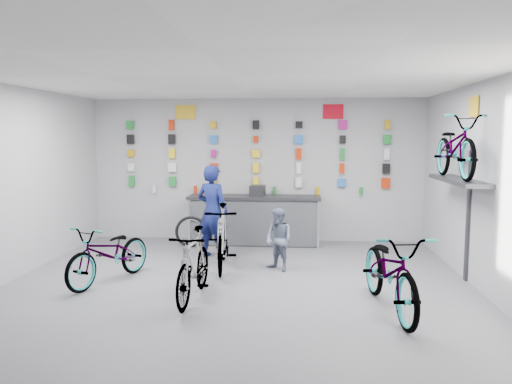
# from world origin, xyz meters

# --- Properties ---
(floor) EXTENTS (8.00, 8.00, 0.00)m
(floor) POSITION_xyz_m (0.00, 0.00, 0.00)
(floor) COLOR #56565C
(floor) RESTS_ON ground
(ceiling) EXTENTS (8.00, 8.00, 0.00)m
(ceiling) POSITION_xyz_m (0.00, 0.00, 3.00)
(ceiling) COLOR white
(ceiling) RESTS_ON wall_back
(wall_back) EXTENTS (7.00, 0.00, 7.00)m
(wall_back) POSITION_xyz_m (0.00, 4.00, 1.50)
(wall_back) COLOR #B0B0B2
(wall_back) RESTS_ON floor
(wall_front) EXTENTS (7.00, 0.00, 7.00)m
(wall_front) POSITION_xyz_m (0.00, -4.00, 1.50)
(wall_front) COLOR #B0B0B2
(wall_front) RESTS_ON floor
(wall_right) EXTENTS (0.00, 8.00, 8.00)m
(wall_right) POSITION_xyz_m (3.50, 0.00, 1.50)
(wall_right) COLOR #B0B0B2
(wall_right) RESTS_ON floor
(counter) EXTENTS (2.70, 0.66, 1.00)m
(counter) POSITION_xyz_m (0.00, 3.54, 0.49)
(counter) COLOR black
(counter) RESTS_ON floor
(merch_wall) EXTENTS (5.57, 0.08, 1.56)m
(merch_wall) POSITION_xyz_m (0.00, 3.93, 1.78)
(merch_wall) COLOR #1E8530
(merch_wall) RESTS_ON wall_back
(wall_bracket) EXTENTS (0.39, 1.90, 2.00)m
(wall_bracket) POSITION_xyz_m (3.33, 1.20, 1.46)
(wall_bracket) COLOR #333338
(wall_bracket) RESTS_ON wall_right
(sign_left) EXTENTS (0.42, 0.02, 0.30)m
(sign_left) POSITION_xyz_m (-1.50, 3.98, 2.72)
(sign_left) COLOR gold
(sign_left) RESTS_ON wall_back
(sign_right) EXTENTS (0.42, 0.02, 0.30)m
(sign_right) POSITION_xyz_m (1.60, 3.98, 2.72)
(sign_right) COLOR red
(sign_right) RESTS_ON wall_back
(sign_side) EXTENTS (0.02, 0.40, 0.30)m
(sign_side) POSITION_xyz_m (3.48, 1.20, 2.65)
(sign_side) COLOR gold
(sign_side) RESTS_ON wall_right
(bike_left) EXTENTS (1.18, 1.82, 0.90)m
(bike_left) POSITION_xyz_m (-1.94, 0.64, 0.45)
(bike_left) COLOR gray
(bike_left) RESTS_ON floor
(bike_center) EXTENTS (0.54, 1.64, 0.97)m
(bike_center) POSITION_xyz_m (-0.50, -0.06, 0.49)
(bike_center) COLOR gray
(bike_center) RESTS_ON floor
(bike_right) EXTENTS (0.97, 2.08, 1.05)m
(bike_right) POSITION_xyz_m (2.07, -0.27, 0.53)
(bike_right) COLOR gray
(bike_right) RESTS_ON floor
(bike_service) EXTENTS (0.68, 1.83, 1.08)m
(bike_service) POSITION_xyz_m (-0.36, 1.56, 0.54)
(bike_service) COLOR gray
(bike_service) RESTS_ON floor
(bike_wall) EXTENTS (0.63, 1.80, 0.95)m
(bike_wall) POSITION_xyz_m (3.25, 1.20, 2.05)
(bike_wall) COLOR gray
(bike_wall) RESTS_ON wall_bracket
(clerk) EXTENTS (0.73, 0.62, 1.70)m
(clerk) POSITION_xyz_m (-0.66, 2.37, 0.85)
(clerk) COLOR #10184D
(clerk) RESTS_ON floor
(customer) EXTENTS (0.64, 0.63, 1.04)m
(customer) POSITION_xyz_m (0.58, 1.54, 0.52)
(customer) COLOR slate
(customer) RESTS_ON floor
(spare_wheel) EXTENTS (0.64, 0.26, 0.63)m
(spare_wheel) POSITION_xyz_m (-1.25, 3.17, 0.31)
(spare_wheel) COLOR black
(spare_wheel) RESTS_ON floor
(register) EXTENTS (0.32, 0.34, 0.22)m
(register) POSITION_xyz_m (0.07, 3.55, 1.11)
(register) COLOR black
(register) RESTS_ON counter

